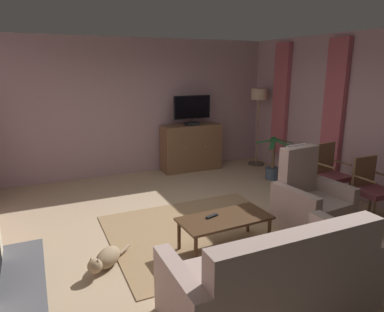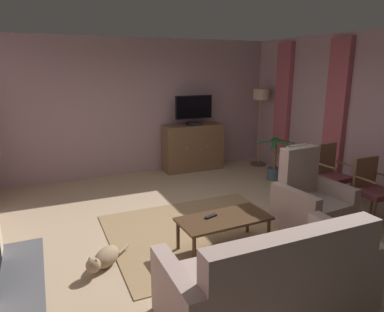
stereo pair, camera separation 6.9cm
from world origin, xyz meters
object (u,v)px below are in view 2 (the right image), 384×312
object	(u,v)px
side_chair_tucked_against_wall	(372,187)
floor_lamp	(261,105)
sofa_floral	(272,282)
potted_plant_on_hearth_side	(275,168)
armchair_facing_sofa	(310,204)
tv_cabinet	(193,148)
tv_remote	(211,216)
television	(194,109)
cat	(104,258)
coffee_table	(224,221)
side_chair_far_end	(332,172)

from	to	relation	value
side_chair_tucked_against_wall	floor_lamp	bearing A→B (deg)	86.27
sofa_floral	potted_plant_on_hearth_side	world-z (taller)	sofa_floral
armchair_facing_sofa	side_chair_tucked_against_wall	distance (m)	1.02
tv_cabinet	tv_remote	world-z (taller)	tv_cabinet
television	potted_plant_on_hearth_side	world-z (taller)	television
tv_cabinet	potted_plant_on_hearth_side	distance (m)	1.82
tv_remote	cat	xyz separation A→B (m)	(-1.31, 0.09, -0.32)
armchair_facing_sofa	side_chair_tucked_against_wall	bearing A→B (deg)	-10.22
armchair_facing_sofa	floor_lamp	size ratio (longest dim) A/B	0.65
armchair_facing_sofa	floor_lamp	xyz separation A→B (m)	(1.20, 3.03, 1.04)
coffee_table	floor_lamp	size ratio (longest dim) A/B	0.66
tv_remote	potted_plant_on_hearth_side	xyz separation A→B (m)	(2.44, 1.96, -0.18)
sofa_floral	cat	distance (m)	1.90
tv_cabinet	sofa_floral	world-z (taller)	tv_cabinet
potted_plant_on_hearth_side	tv_remote	bearing A→B (deg)	-141.15
side_chair_tucked_against_wall	cat	bearing A→B (deg)	175.71
tv_remote	armchair_facing_sofa	distance (m)	1.57
television	side_chair_tucked_against_wall	bearing A→B (deg)	-68.71
tv_cabinet	television	distance (m)	0.87
tv_cabinet	sofa_floral	bearing A→B (deg)	-105.22
tv_remote	side_chair_far_end	distance (m)	2.62
side_chair_tucked_against_wall	cat	distance (m)	3.89
tv_remote	side_chair_far_end	bearing A→B (deg)	-4.15
armchair_facing_sofa	potted_plant_on_hearth_side	bearing A→B (deg)	66.22
television	side_chair_far_end	size ratio (longest dim) A/B	0.84
television	potted_plant_on_hearth_side	size ratio (longest dim) A/B	0.87
tv_cabinet	sofa_floral	xyz separation A→B (m)	(-1.25, -4.60, -0.16)
armchair_facing_sofa	potted_plant_on_hearth_side	size ratio (longest dim) A/B	1.19
sofa_floral	cat	size ratio (longest dim) A/B	3.41
coffee_table	side_chair_far_end	distance (m)	2.50
sofa_floral	side_chair_tucked_against_wall	bearing A→B (deg)	23.13
side_chair_tucked_against_wall	floor_lamp	distance (m)	3.34
side_chair_tucked_against_wall	floor_lamp	size ratio (longest dim) A/B	0.53
tv_cabinet	television	world-z (taller)	television
potted_plant_on_hearth_side	cat	bearing A→B (deg)	-153.43
side_chair_tucked_against_wall	potted_plant_on_hearth_side	distance (m)	2.18
tv_cabinet	coffee_table	bearing A→B (deg)	-107.66
floor_lamp	tv_cabinet	bearing A→B (deg)	169.74
side_chair_tucked_against_wall	potted_plant_on_hearth_side	bearing A→B (deg)	93.11
television	side_chair_far_end	xyz separation A→B (m)	(1.33, -2.67, -0.82)
sofa_floral	potted_plant_on_hearth_side	bearing A→B (deg)	52.89
coffee_table	tv_remote	bearing A→B (deg)	150.13
tv_cabinet	television	size ratio (longest dim) A/B	1.57
television	floor_lamp	world-z (taller)	floor_lamp
coffee_table	cat	distance (m)	1.48
side_chair_tucked_against_wall	potted_plant_on_hearth_side	xyz separation A→B (m)	(-0.12, 2.16, -0.26)
armchair_facing_sofa	potted_plant_on_hearth_side	world-z (taller)	armchair_facing_sofa
tv_remote	side_chair_tucked_against_wall	xyz separation A→B (m)	(2.56, -0.20, 0.08)
tv_cabinet	armchair_facing_sofa	xyz separation A→B (m)	(0.35, -3.31, -0.13)
cat	side_chair_tucked_against_wall	bearing A→B (deg)	-4.29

